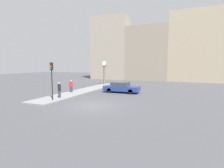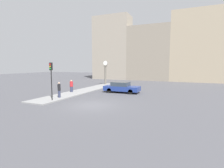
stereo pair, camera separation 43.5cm
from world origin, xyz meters
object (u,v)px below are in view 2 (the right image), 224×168
(traffic_light_near, at_px, (51,73))
(pedestrian_black_jacket, at_px, (59,90))
(sedan_car, at_px, (122,87))
(pedestrian_red_top, at_px, (71,86))
(street_clock, at_px, (105,73))

(traffic_light_near, height_order, pedestrian_black_jacket, traffic_light_near)
(sedan_car, height_order, pedestrian_red_top, pedestrian_red_top)
(traffic_light_near, xyz_separation_m, pedestrian_red_top, (-1.49, 5.22, -1.92))
(sedan_car, relative_size, street_clock, 1.09)
(traffic_light_near, height_order, street_clock, street_clock)
(street_clock, distance_m, pedestrian_red_top, 10.11)
(traffic_light_near, relative_size, pedestrian_black_jacket, 2.27)
(sedan_car, bearing_deg, pedestrian_black_jacket, -125.82)
(street_clock, xyz_separation_m, pedestrian_red_top, (-0.11, -10.03, -1.30))
(pedestrian_red_top, bearing_deg, street_clock, 89.36)
(street_clock, distance_m, pedestrian_black_jacket, 13.88)
(sedan_car, xyz_separation_m, pedestrian_black_jacket, (-4.75, -6.59, 0.25))
(traffic_light_near, bearing_deg, sedan_car, 61.16)
(sedan_car, relative_size, traffic_light_near, 1.24)
(sedan_car, bearing_deg, traffic_light_near, -118.84)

